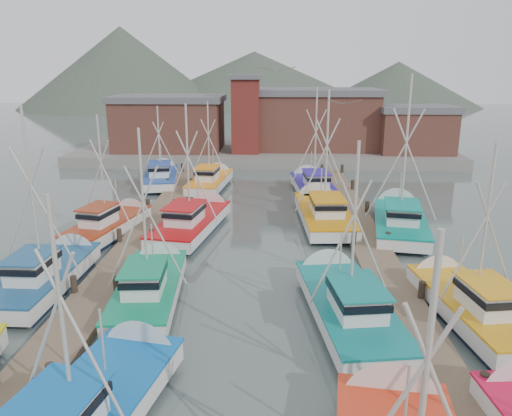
{
  "coord_description": "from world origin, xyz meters",
  "views": [
    {
      "loc": [
        1.28,
        -22.99,
        10.52
      ],
      "look_at": [
        0.22,
        4.97,
        2.6
      ],
      "focal_mm": 35.0,
      "sensor_mm": 36.0,
      "label": 1
    }
  ],
  "objects_px": {
    "boat_0": "(89,412)",
    "boat_8": "(194,221)",
    "boat_4": "(151,286)",
    "boat_12": "(211,181)",
    "lookout_tower": "(246,114)"
  },
  "relations": [
    {
      "from": "lookout_tower",
      "to": "boat_0",
      "type": "height_order",
      "value": "lookout_tower"
    },
    {
      "from": "boat_12",
      "to": "boat_4",
      "type": "bearing_deg",
      "value": -84.43
    },
    {
      "from": "lookout_tower",
      "to": "boat_12",
      "type": "distance_m",
      "value": 13.53
    },
    {
      "from": "lookout_tower",
      "to": "boat_4",
      "type": "xyz_separation_m",
      "value": [
        -2.44,
        -34.77,
        -4.87
      ]
    },
    {
      "from": "lookout_tower",
      "to": "boat_4",
      "type": "relative_size",
      "value": 0.97
    },
    {
      "from": "lookout_tower",
      "to": "boat_0",
      "type": "relative_size",
      "value": 0.87
    },
    {
      "from": "boat_0",
      "to": "boat_12",
      "type": "bearing_deg",
      "value": 101.76
    },
    {
      "from": "lookout_tower",
      "to": "boat_8",
      "type": "distance_m",
      "value": 25.14
    },
    {
      "from": "boat_4",
      "to": "boat_8",
      "type": "relative_size",
      "value": 0.89
    },
    {
      "from": "boat_0",
      "to": "boat_4",
      "type": "bearing_deg",
      "value": 103.23
    },
    {
      "from": "boat_0",
      "to": "boat_4",
      "type": "height_order",
      "value": "boat_4"
    },
    {
      "from": "boat_12",
      "to": "lookout_tower",
      "type": "bearing_deg",
      "value": 84.66
    },
    {
      "from": "lookout_tower",
      "to": "boat_0",
      "type": "bearing_deg",
      "value": -92.8
    },
    {
      "from": "boat_0",
      "to": "boat_8",
      "type": "relative_size",
      "value": 0.99
    },
    {
      "from": "boat_4",
      "to": "boat_12",
      "type": "relative_size",
      "value": 0.99
    }
  ]
}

